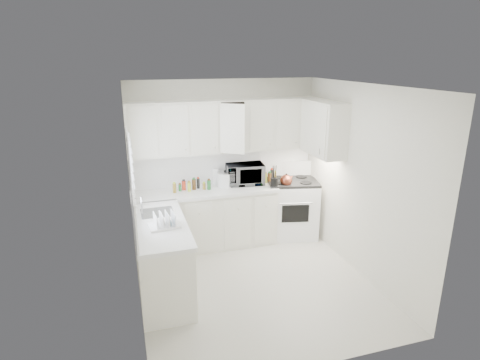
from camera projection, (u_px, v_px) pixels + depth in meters
name	position (u px, v px, depth m)	size (l,w,h in m)	color
floor	(255.00, 283.00, 5.35)	(3.20, 3.20, 0.00)	beige
ceiling	(258.00, 86.00, 4.58)	(3.20, 3.20, 0.00)	white
wall_back	(224.00, 161.00, 6.42)	(3.00, 3.00, 0.00)	silver
wall_front	(315.00, 248.00, 3.50)	(3.00, 3.00, 0.00)	silver
wall_left	(133.00, 204.00, 4.55)	(3.20, 3.20, 0.00)	silver
wall_right	(361.00, 182.00, 5.38)	(3.20, 3.20, 0.00)	silver
window_blinds	(131.00, 175.00, 4.80)	(0.06, 0.96, 1.06)	white
lower_cabinets_back	(206.00, 219.00, 6.29)	(2.22, 0.60, 0.90)	silver
lower_cabinets_left	(162.00, 259.00, 5.06)	(0.60, 1.60, 0.90)	silver
countertop_back	(205.00, 191.00, 6.14)	(2.24, 0.64, 0.05)	white
countertop_left	(160.00, 225.00, 4.93)	(0.64, 1.62, 0.05)	white
backsplash_back	(224.00, 166.00, 6.44)	(2.98, 0.02, 0.55)	white
backsplash_left	(133.00, 204.00, 4.75)	(0.02, 1.60, 0.55)	white
upper_cabinets_back	(226.00, 151.00, 6.21)	(3.00, 0.33, 0.80)	silver
upper_cabinets_right	(322.00, 155.00, 6.02)	(0.33, 0.90, 0.80)	silver
sink	(157.00, 204.00, 5.20)	(0.42, 0.38, 0.30)	gray
stove	(291.00, 200.00, 6.63)	(0.81, 0.66, 1.25)	white
tea_kettle	(286.00, 180.00, 6.31)	(0.24, 0.20, 0.22)	#9C322A
frying_pan	(298.00, 177.00, 6.73)	(0.27, 0.46, 0.04)	black
microwave	(245.00, 172.00, 6.39)	(0.60, 0.33, 0.40)	gray
rice_cooker	(225.00, 178.00, 6.29)	(0.26, 0.26, 0.26)	white
paper_towel	(216.00, 176.00, 6.37)	(0.12, 0.12, 0.27)	white
utensil_crock	(274.00, 176.00, 6.20)	(0.12, 0.12, 0.37)	black
dish_rack	(164.00, 219.00, 4.77)	(0.36, 0.27, 0.20)	white
spice_left_0	(174.00, 186.00, 6.11)	(0.06, 0.06, 0.13)	olive
spice_left_1	(179.00, 187.00, 6.05)	(0.06, 0.06, 0.13)	#21652A
spice_left_2	(183.00, 185.00, 6.15)	(0.06, 0.06, 0.13)	red
spice_left_3	(189.00, 186.00, 6.09)	(0.06, 0.06, 0.13)	#B2C72E
spice_left_4	(193.00, 184.00, 6.19)	(0.06, 0.06, 0.13)	#563618
spice_left_5	(199.00, 186.00, 6.13)	(0.06, 0.06, 0.13)	black
spice_left_6	(202.00, 183.00, 6.23)	(0.06, 0.06, 0.13)	olive
spice_left_7	(208.00, 185.00, 6.17)	(0.06, 0.06, 0.13)	#21652A
sauce_right_0	(260.00, 176.00, 6.53)	(0.06, 0.06, 0.19)	red
sauce_right_1	(265.00, 177.00, 6.49)	(0.06, 0.06, 0.19)	#B2C72E
sauce_right_2	(267.00, 175.00, 6.56)	(0.06, 0.06, 0.19)	#563618
sauce_right_3	(271.00, 176.00, 6.52)	(0.06, 0.06, 0.19)	black
sauce_right_4	(273.00, 175.00, 6.59)	(0.06, 0.06, 0.19)	olive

